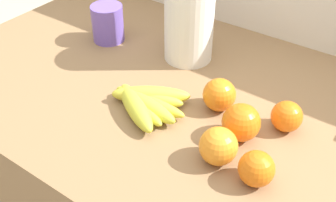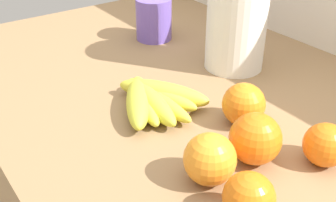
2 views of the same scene
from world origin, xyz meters
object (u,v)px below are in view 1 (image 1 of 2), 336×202
(orange_back_left, at_px, (219,96))
(orange_back_right, at_px, (256,169))
(banana_bunch, at_px, (144,102))
(orange_right, at_px, (218,146))
(paper_towel_roll, at_px, (190,10))
(mug, at_px, (108,23))
(orange_center, at_px, (287,116))
(orange_front, at_px, (241,122))

(orange_back_left, relative_size, orange_back_right, 1.10)
(orange_back_left, bearing_deg, orange_back_right, -41.94)
(banana_bunch, xyz_separation_m, orange_right, (0.21, -0.04, 0.02))
(orange_right, relative_size, paper_towel_roll, 0.25)
(banana_bunch, height_order, mug, mug)
(orange_back_right, distance_m, paper_towel_roll, 0.46)
(orange_center, relative_size, paper_towel_roll, 0.22)
(paper_towel_roll, bearing_deg, mug, -167.83)
(orange_center, bearing_deg, orange_back_right, -85.14)
(orange_right, bearing_deg, orange_back_left, 119.96)
(orange_center, relative_size, mug, 0.64)
(orange_front, xyz_separation_m, orange_back_right, (0.08, -0.09, -0.01))
(orange_front, relative_size, mug, 0.77)
(mug, bearing_deg, paper_towel_roll, 12.17)
(orange_back_left, distance_m, paper_towel_roll, 0.25)
(orange_back_right, relative_size, mug, 0.66)
(banana_bunch, distance_m, mug, 0.34)
(orange_right, relative_size, mug, 0.73)
(orange_center, bearing_deg, orange_front, -129.19)
(banana_bunch, relative_size, orange_center, 2.87)
(orange_back_left, xyz_separation_m, orange_back_right, (0.16, -0.15, -0.00))
(orange_back_left, xyz_separation_m, orange_front, (0.08, -0.06, 0.00))
(orange_back_left, xyz_separation_m, mug, (-0.41, 0.10, 0.01))
(orange_front, xyz_separation_m, mug, (-0.49, 0.15, 0.01))
(orange_center, relative_size, orange_front, 0.84)
(orange_right, xyz_separation_m, orange_back_right, (0.08, -0.01, -0.00))
(orange_center, bearing_deg, mug, 172.72)
(banana_bunch, bearing_deg, orange_back_left, 35.95)
(orange_front, bearing_deg, orange_back_left, 146.64)
(orange_right, height_order, orange_front, orange_front)
(orange_back_left, distance_m, mug, 0.42)
(banana_bunch, distance_m, orange_center, 0.30)
(banana_bunch, xyz_separation_m, orange_back_right, (0.29, -0.05, 0.01))
(orange_center, relative_size, orange_back_left, 0.89)
(orange_center, bearing_deg, banana_bunch, -156.89)
(orange_right, bearing_deg, banana_bunch, 168.37)
(banana_bunch, relative_size, orange_front, 2.40)
(paper_towel_roll, distance_m, mug, 0.25)
(orange_center, relative_size, orange_back_right, 0.98)
(orange_back_left, bearing_deg, orange_front, -33.36)
(orange_center, height_order, mug, mug)
(orange_back_left, distance_m, orange_back_right, 0.22)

